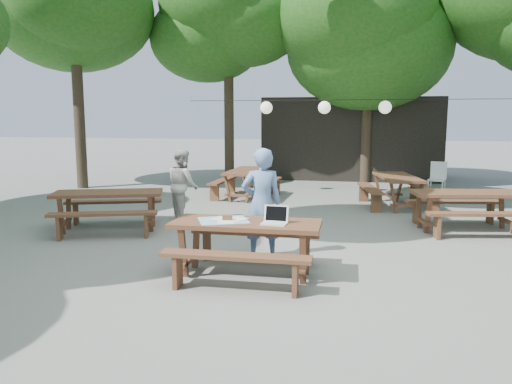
{
  "coord_description": "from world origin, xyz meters",
  "views": [
    {
      "loc": [
        0.61,
        -7.81,
        2.15
      ],
      "look_at": [
        -0.79,
        -0.68,
        1.05
      ],
      "focal_mm": 35.0,
      "sensor_mm": 36.0,
      "label": 1
    }
  ],
  "objects_px": {
    "second_person": "(183,185)",
    "plastic_chair": "(437,185)",
    "woman": "(262,203)",
    "main_picnic_table": "(246,248)",
    "picnic_table_nw": "(109,210)"
  },
  "relations": [
    {
      "from": "second_person",
      "to": "plastic_chair",
      "type": "xyz_separation_m",
      "value": [
        5.79,
        4.8,
        -0.49
      ]
    },
    {
      "from": "woman",
      "to": "second_person",
      "type": "relative_size",
      "value": 1.13
    },
    {
      "from": "main_picnic_table",
      "to": "second_person",
      "type": "xyz_separation_m",
      "value": [
        -2.07,
        3.34,
        0.36
      ]
    },
    {
      "from": "woman",
      "to": "plastic_chair",
      "type": "height_order",
      "value": "woman"
    },
    {
      "from": "main_picnic_table",
      "to": "woman",
      "type": "distance_m",
      "value": 1.02
    },
    {
      "from": "woman",
      "to": "picnic_table_nw",
      "type": "bearing_deg",
      "value": -38.92
    },
    {
      "from": "main_picnic_table",
      "to": "second_person",
      "type": "relative_size",
      "value": 1.33
    },
    {
      "from": "woman",
      "to": "plastic_chair",
      "type": "relative_size",
      "value": 1.88
    },
    {
      "from": "main_picnic_table",
      "to": "woman",
      "type": "relative_size",
      "value": 1.18
    },
    {
      "from": "picnic_table_nw",
      "to": "woman",
      "type": "bearing_deg",
      "value": -40.05
    },
    {
      "from": "main_picnic_table",
      "to": "plastic_chair",
      "type": "height_order",
      "value": "plastic_chair"
    },
    {
      "from": "second_person",
      "to": "plastic_chair",
      "type": "height_order",
      "value": "second_person"
    },
    {
      "from": "picnic_table_nw",
      "to": "second_person",
      "type": "bearing_deg",
      "value": 29.32
    },
    {
      "from": "main_picnic_table",
      "to": "woman",
      "type": "xyz_separation_m",
      "value": [
        0.05,
        0.91,
        0.46
      ]
    },
    {
      "from": "plastic_chair",
      "to": "woman",
      "type": "bearing_deg",
      "value": -97.99
    }
  ]
}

